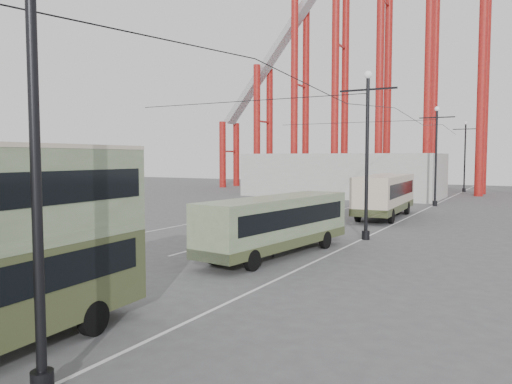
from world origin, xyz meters
The scene contains 10 objects.
ground centered at (0.00, 0.00, 0.00)m, with size 160.00×160.00×0.00m, color #4A4A4C.
road_markings centered at (-0.86, 19.70, 0.01)m, with size 12.52×120.00×0.01m.
lamp_post_mid centered at (5.60, 18.00, 4.68)m, with size 3.20×0.44×9.32m.
lamp_post_far centered at (5.60, 40.00, 4.68)m, with size 3.20×0.44×9.32m.
lamp_post_distant centered at (5.60, 62.00, 4.68)m, with size 3.20×0.44×9.32m.
roller_coaster centered at (-2.49, 56.89, 22.92)m, with size 52.95×5.00×55.48m.
fairground_shed centered at (-6.00, 47.00, 2.50)m, with size 22.00×10.00×5.00m, color #A8A8A3.
single_decker_green centered at (3.30, 11.52, 1.55)m, with size 3.39×9.90×2.74m.
single_decker_cream centered at (3.83, 28.67, 1.81)m, with size 3.12×10.47×3.22m.
pedestrian centered at (3.13, 11.24, 0.82)m, with size 0.60×0.39×1.64m, color black.
Camera 1 is at (13.74, -9.11, 4.60)m, focal length 35.00 mm.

